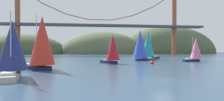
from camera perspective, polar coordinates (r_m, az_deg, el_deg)
ground_plane at (r=25.97m, az=14.07°, el=-8.30°), size 360.00×360.00×0.00m
headland_center at (r=159.50m, az=-2.76°, el=-0.90°), size 67.63×44.00×35.10m
headland_left at (r=165.17m, az=-23.97°, el=-0.90°), size 66.63×44.00×29.66m
headland_right at (r=173.43m, az=15.65°, el=-0.80°), size 82.12×44.00×45.54m
suspension_bridge at (r=120.05m, az=-3.39°, el=7.47°), size 128.64×6.00×38.92m
sailboat_navy_sail at (r=30.68m, az=-26.46°, el=0.76°), size 4.81×7.84×8.90m
sailboat_pink_spinnaker at (r=67.32m, az=22.60°, el=0.40°), size 6.65×4.11×7.60m
sailboat_crimson_sail at (r=52.65m, az=0.13°, el=0.53°), size 5.50×7.21×7.65m
sailboat_blue_spinnaker at (r=68.25m, az=8.03°, el=1.75°), size 9.24×6.18×10.67m
sailboat_teal_sail at (r=77.66m, az=10.27°, el=1.71°), size 9.25×8.40×11.11m
sailboat_scarlet_sail at (r=39.80m, az=-19.32°, el=2.31°), size 8.68×8.09×10.45m
channel_buoy at (r=53.36m, az=11.33°, el=-3.36°), size 1.10×1.10×2.64m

